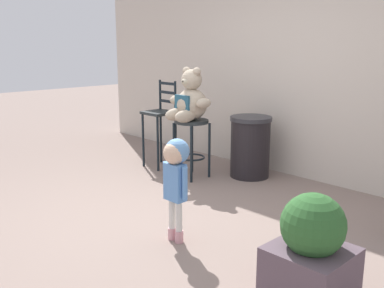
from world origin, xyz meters
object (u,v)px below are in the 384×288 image
Objects in this scene: bar_stool_with_teddy at (192,136)px; bar_chair_empty at (161,118)px; trash_bin at (250,147)px; planter_with_shrub at (311,250)px; child_walking at (176,168)px; teddy_bear at (190,101)px.

bar_chair_empty reaches higher than bar_stool_with_teddy.
trash_bin is (0.48, 0.55, -0.14)m from bar_stool_with_teddy.
trash_bin is at bearing 137.29° from planter_with_shrub.
bar_stool_with_teddy is at bearing 135.02° from child_walking.
trash_bin reaches higher than planter_with_shrub.
teddy_bear reaches higher than bar_chair_empty.
trash_bin is at bearing 50.26° from teddy_bear.
teddy_bear is at bearing 153.11° from planter_with_shrub.
trash_bin is at bearing 23.60° from bar_chair_empty.
child_walking is (1.23, -1.36, 0.12)m from bar_stool_with_teddy.
child_walking is 2.35m from bar_chair_empty.
planter_with_shrub is at bearing -26.89° from teddy_bear.
bar_stool_with_teddy is at bearing -4.61° from bar_chair_empty.
child_walking is 1.28m from planter_with_shrub.
bar_chair_empty is (-1.88, 1.41, 0.02)m from child_walking.
teddy_bear is 0.73m from bar_chair_empty.
child_walking is at bearing -176.30° from planter_with_shrub.
trash_bin is 1.27m from bar_chair_empty.
trash_bin is 0.66× the size of bar_chair_empty.
bar_stool_with_teddy is 1.15× the size of teddy_bear.
child_walking is 2.06m from trash_bin.
trash_bin is at bearing 48.77° from bar_stool_with_teddy.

